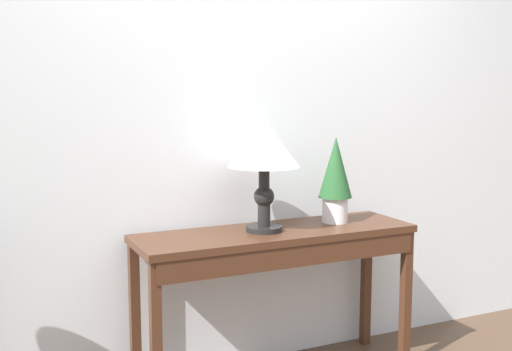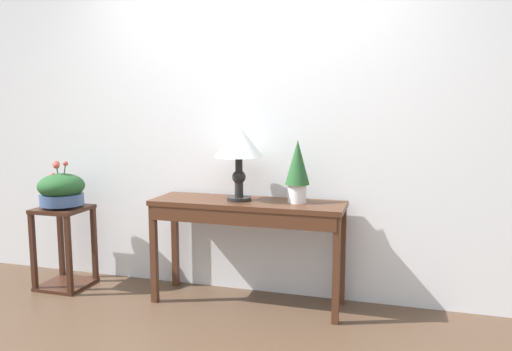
{
  "view_description": "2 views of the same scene",
  "coord_description": "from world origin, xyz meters",
  "views": [
    {
      "loc": [
        -1.31,
        -1.5,
        1.44
      ],
      "look_at": [
        -0.08,
        1.12,
        1.04
      ],
      "focal_mm": 45.12,
      "sensor_mm": 36.0,
      "label": 1
    },
    {
      "loc": [
        1.07,
        -2.03,
        1.39
      ],
      "look_at": [
        0.11,
        1.25,
        0.93
      ],
      "focal_mm": 34.12,
      "sensor_mm": 36.0,
      "label": 2
    }
  ],
  "objects": [
    {
      "name": "console_table",
      "position": [
        0.06,
        1.17,
        0.65
      ],
      "size": [
        1.37,
        0.41,
        0.76
      ],
      "color": "#472819",
      "rests_on": "ground"
    },
    {
      "name": "table_lamp",
      "position": [
        -0.0,
        1.19,
        1.15
      ],
      "size": [
        0.34,
        0.34,
        0.53
      ],
      "color": "black",
      "rests_on": "console_table"
    },
    {
      "name": "planter_bowl_wide",
      "position": [
        -1.42,
        1.1,
        0.78
      ],
      "size": [
        0.35,
        0.35,
        0.36
      ],
      "color": "#3D5684",
      "rests_on": "pedestal_stand_left"
    },
    {
      "name": "pedestal_stand_left",
      "position": [
        -1.42,
        1.1,
        0.32
      ],
      "size": [
        0.36,
        0.36,
        0.64
      ],
      "color": "#381E14",
      "rests_on": "ground"
    },
    {
      "name": "potted_plant_on_console",
      "position": [
        0.41,
        1.22,
        0.99
      ],
      "size": [
        0.17,
        0.17,
        0.44
      ],
      "color": "silver",
      "rests_on": "console_table"
    },
    {
      "name": "back_wall_with_art",
      "position": [
        0.0,
        1.49,
        1.4
      ],
      "size": [
        9.0,
        0.1,
        2.8
      ],
      "color": "silver",
      "rests_on": "ground"
    }
  ]
}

